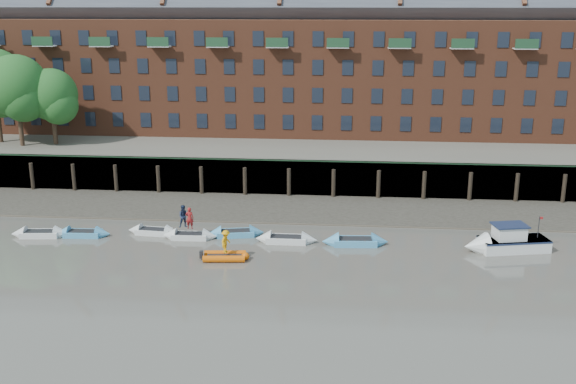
# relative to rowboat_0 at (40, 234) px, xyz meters

# --- Properties ---
(ground) EXTENTS (220.00, 220.00, 0.00)m
(ground) POSITION_rel_rowboat_0_xyz_m (15.63, -9.38, -0.22)
(ground) COLOR #5A574E
(ground) RESTS_ON ground
(foreshore) EXTENTS (110.00, 8.00, 0.50)m
(foreshore) POSITION_rel_rowboat_0_xyz_m (15.63, 8.62, -0.22)
(foreshore) COLOR #3D382F
(foreshore) RESTS_ON ground
(mud_band) EXTENTS (110.00, 1.60, 0.10)m
(mud_band) POSITION_rel_rowboat_0_xyz_m (15.63, 5.22, -0.22)
(mud_band) COLOR #4C4336
(mud_band) RESTS_ON ground
(river_wall) EXTENTS (110.00, 1.23, 3.30)m
(river_wall) POSITION_rel_rowboat_0_xyz_m (15.63, 13.00, 1.37)
(river_wall) COLOR #2D2A26
(river_wall) RESTS_ON ground
(bank_terrace) EXTENTS (110.00, 28.00, 3.20)m
(bank_terrace) POSITION_rel_rowboat_0_xyz_m (15.63, 26.62, 1.38)
(bank_terrace) COLOR #5E594D
(bank_terrace) RESTS_ON ground
(apartment_terrace) EXTENTS (80.60, 15.56, 20.98)m
(apartment_terrace) POSITION_rel_rowboat_0_xyz_m (15.63, 27.62, 12.60)
(apartment_terrace) COLOR brown
(apartment_terrace) RESTS_ON bank_terrace
(tree_cluster) EXTENTS (11.76, 7.74, 9.40)m
(tree_cluster) POSITION_rel_rowboat_0_xyz_m (-9.98, 17.97, 8.78)
(tree_cluster) COLOR #3A281C
(tree_cluster) RESTS_ON bank_terrace
(rowboat_0) EXTENTS (4.45, 1.72, 1.26)m
(rowboat_0) POSITION_rel_rowboat_0_xyz_m (0.00, 0.00, 0.00)
(rowboat_0) COLOR silver
(rowboat_0) RESTS_ON ground
(rowboat_1) EXTENTS (4.23, 1.40, 1.21)m
(rowboat_1) POSITION_rel_rowboat_0_xyz_m (3.14, 0.34, -0.01)
(rowboat_1) COLOR #4794C0
(rowboat_1) RESTS_ON ground
(rowboat_2) EXTENTS (4.14, 1.54, 1.18)m
(rowboat_2) POSITION_rel_rowboat_0_xyz_m (8.30, 1.32, -0.01)
(rowboat_2) COLOR silver
(rowboat_2) RESTS_ON ground
(rowboat_3) EXTENTS (4.12, 1.29, 1.19)m
(rowboat_3) POSITION_rel_rowboat_0_xyz_m (11.27, 0.55, -0.01)
(rowboat_3) COLOR silver
(rowboat_3) RESTS_ON ground
(rowboat_4) EXTENTS (4.47, 2.09, 1.25)m
(rowboat_4) POSITION_rel_rowboat_0_xyz_m (14.56, 1.42, -0.00)
(rowboat_4) COLOR #4794C0
(rowboat_4) RESTS_ON ground
(rowboat_5) EXTENTS (4.55, 1.35, 1.32)m
(rowboat_5) POSITION_rel_rowboat_0_xyz_m (18.50, 0.39, 0.01)
(rowboat_5) COLOR silver
(rowboat_5) RESTS_ON ground
(rowboat_6) EXTENTS (4.89, 1.75, 1.39)m
(rowboat_6) POSITION_rel_rowboat_0_xyz_m (23.51, 0.32, 0.02)
(rowboat_6) COLOR #4794C0
(rowboat_6) RESTS_ON ground
(rib_tender) EXTENTS (3.18, 1.73, 0.54)m
(rib_tender) POSITION_rel_rowboat_0_xyz_m (14.73, -3.37, 0.01)
(rib_tender) COLOR #D65708
(rib_tender) RESTS_ON ground
(motor_launch) EXTENTS (6.30, 3.20, 2.48)m
(motor_launch) POSITION_rel_rowboat_0_xyz_m (33.69, -0.01, 0.41)
(motor_launch) COLOR silver
(motor_launch) RESTS_ON ground
(person_rower_a) EXTENTS (0.60, 0.40, 1.64)m
(person_rower_a) POSITION_rel_rowboat_0_xyz_m (11.32, 0.50, 1.40)
(person_rower_a) COLOR maroon
(person_rower_a) RESTS_ON rowboat_3
(person_rower_b) EXTENTS (0.98, 0.86, 1.72)m
(person_rower_b) POSITION_rel_rowboat_0_xyz_m (10.84, 0.74, 1.43)
(person_rower_b) COLOR #19233F
(person_rower_b) RESTS_ON rowboat_3
(person_rib_crew) EXTENTS (0.86, 1.16, 1.61)m
(person_rib_crew) POSITION_rel_rowboat_0_xyz_m (14.72, -3.38, 1.09)
(person_rib_crew) COLOR orange
(person_rib_crew) RESTS_ON rib_tender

